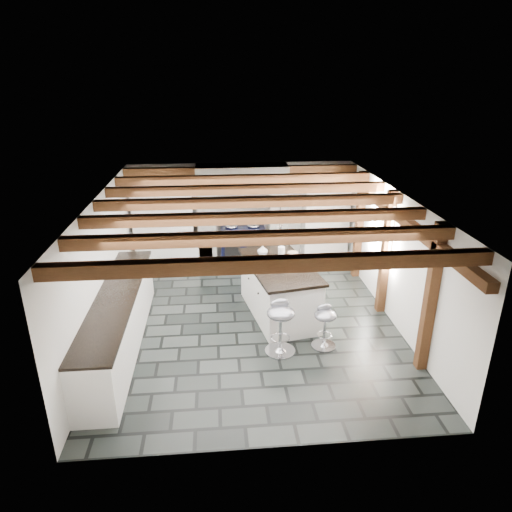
{
  "coord_description": "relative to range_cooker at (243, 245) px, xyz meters",
  "views": [
    {
      "loc": [
        -0.59,
        -7.15,
        4.15
      ],
      "look_at": [
        0.1,
        0.4,
        1.1
      ],
      "focal_mm": 32.0,
      "sensor_mm": 36.0,
      "label": 1
    }
  ],
  "objects": [
    {
      "name": "room_shell",
      "position": [
        -0.61,
        -1.26,
        0.6
      ],
      "size": [
        6.0,
        6.03,
        6.0
      ],
      "color": "white",
      "rests_on": "ground"
    },
    {
      "name": "bar_stool_far",
      "position": [
        0.36,
        -3.68,
        0.09
      ],
      "size": [
        0.49,
        0.49,
        0.9
      ],
      "rotation": [
        0.0,
        0.0,
        0.13
      ],
      "color": "silver",
      "rests_on": "ground"
    },
    {
      "name": "range_cooker",
      "position": [
        0.0,
        0.0,
        0.0
      ],
      "size": [
        1.0,
        0.63,
        0.99
      ],
      "color": "black",
      "rests_on": "ground"
    },
    {
      "name": "ground",
      "position": [
        0.0,
        -2.68,
        -0.47
      ],
      "size": [
        6.0,
        6.0,
        0.0
      ],
      "primitive_type": "plane",
      "color": "black",
      "rests_on": "ground"
    },
    {
      "name": "bar_stool_near",
      "position": [
        1.08,
        -3.59,
        -0.01
      ],
      "size": [
        0.42,
        0.42,
        0.73
      ],
      "rotation": [
        0.0,
        0.0,
        0.2
      ],
      "color": "silver",
      "rests_on": "ground"
    },
    {
      "name": "kitchen_island",
      "position": [
        0.51,
        -2.43,
        0.04
      ],
      "size": [
        1.38,
        2.14,
        1.31
      ],
      "rotation": [
        0.0,
        0.0,
        0.19
      ],
      "color": "white",
      "rests_on": "ground"
    }
  ]
}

